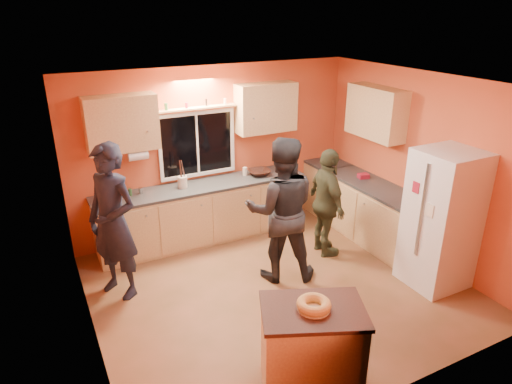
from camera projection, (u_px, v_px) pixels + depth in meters
ground at (278, 287)px, 5.91m from camera, size 4.50×4.50×0.00m
room_shell at (272, 159)px, 5.69m from camera, size 4.54×4.04×2.61m
back_counter at (225, 208)px, 7.15m from camera, size 4.23×0.62×0.90m
right_counter at (373, 212)px, 6.98m from camera, size 0.62×1.84×0.90m
refrigerator at (442, 220)px, 5.71m from camera, size 0.72×0.70×1.80m
island at (311, 348)px, 4.21m from camera, size 1.10×0.95×0.90m
bundt_pastry at (314, 305)px, 4.02m from camera, size 0.31×0.31×0.09m
person_left at (113, 223)px, 5.46m from camera, size 0.79×0.85×1.96m
person_center at (281, 210)px, 5.83m from camera, size 1.15×1.05×1.93m
person_right at (327, 203)px, 6.44m from camera, size 0.54×0.98×1.59m
mixing_bowl at (259, 172)px, 7.21m from camera, size 0.38×0.38×0.08m
utensil_crock at (183, 182)px, 6.69m from camera, size 0.14×0.14×0.17m
potted_plant at (417, 195)px, 6.09m from camera, size 0.32×0.30×0.28m
red_box at (363, 176)px, 7.07m from camera, size 0.18×0.15×0.07m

